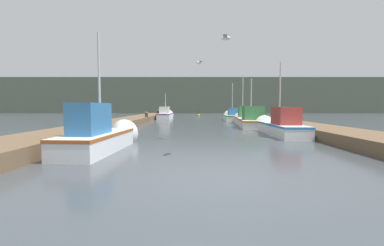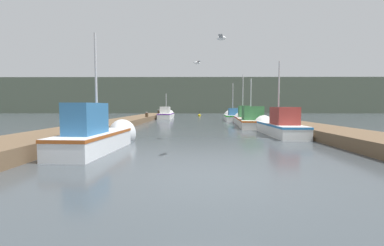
{
  "view_description": "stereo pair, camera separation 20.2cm",
  "coord_description": "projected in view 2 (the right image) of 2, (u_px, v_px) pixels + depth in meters",
  "views": [
    {
      "loc": [
        -0.61,
        -5.48,
        1.59
      ],
      "look_at": [
        -0.56,
        11.26,
        0.48
      ],
      "focal_mm": 24.0,
      "sensor_mm": 36.0,
      "label": 1
    },
    {
      "loc": [
        -0.41,
        -5.48,
        1.59
      ],
      "look_at": [
        -0.56,
        11.26,
        0.48
      ],
      "focal_mm": 24.0,
      "sensor_mm": 36.0,
      "label": 2
    }
  ],
  "objects": [
    {
      "name": "ground_plane",
      "position": [
        213.0,
        179.0,
        5.57
      ],
      "size": [
        200.0,
        200.0,
        0.0
      ],
      "color": "#3D4449"
    },
    {
      "name": "mooring_piling_1",
      "position": [
        251.0,
        116.0,
        25.38
      ],
      "size": [
        0.28,
        0.28,
        1.22
      ],
      "color": "#473523",
      "rests_on": "ground_plane"
    },
    {
      "name": "distant_shore_ridge",
      "position": [
        196.0,
        97.0,
        64.47
      ],
      "size": [
        120.0,
        16.0,
        7.99
      ],
      "color": "#4C5647",
      "rests_on": "ground_plane"
    },
    {
      "name": "mooring_piling_2",
      "position": [
        147.0,
        117.0,
        25.98
      ],
      "size": [
        0.36,
        0.36,
        0.99
      ],
      "color": "#473523",
      "rests_on": "ground_plane"
    },
    {
      "name": "fishing_boat_5",
      "position": [
        166.0,
        115.0,
        33.07
      ],
      "size": [
        1.65,
        5.98,
        3.58
      ],
      "rotation": [
        0.0,
        0.0,
        -0.02
      ],
      "color": "silver",
      "rests_on": "ground_plane"
    },
    {
      "name": "fishing_boat_1",
      "position": [
        277.0,
        126.0,
        14.45
      ],
      "size": [
        1.43,
        5.91,
        4.39
      ],
      "rotation": [
        0.0,
        0.0,
        -0.01
      ],
      "color": "silver",
      "rests_on": "ground_plane"
    },
    {
      "name": "dock_right",
      "position": [
        275.0,
        122.0,
        21.46
      ],
      "size": [
        2.57,
        40.0,
        0.49
      ],
      "color": "brown",
      "rests_on": "ground_plane"
    },
    {
      "name": "fishing_boat_0",
      "position": [
        99.0,
        135.0,
        9.36
      ],
      "size": [
        1.65,
        4.97,
        4.47
      ],
      "rotation": [
        0.0,
        0.0,
        -0.06
      ],
      "color": "silver",
      "rests_on": "ground_plane"
    },
    {
      "name": "mooring_piling_0",
      "position": [
        159.0,
        114.0,
        32.38
      ],
      "size": [
        0.25,
        0.25,
        1.14
      ],
      "color": "#473523",
      "rests_on": "ground_plane"
    },
    {
      "name": "seagull_lead",
      "position": [
        221.0,
        38.0,
        7.73
      ],
      "size": [
        0.3,
        0.56,
        0.12
      ],
      "rotation": [
        0.0,
        0.0,
        4.49
      ],
      "color": "white"
    },
    {
      "name": "fishing_boat_3",
      "position": [
        242.0,
        118.0,
        23.71
      ],
      "size": [
        1.7,
        4.62,
        4.78
      ],
      "rotation": [
        0.0,
        0.0,
        -0.08
      ],
      "color": "silver",
      "rests_on": "ground_plane"
    },
    {
      "name": "fishing_boat_2",
      "position": [
        250.0,
        120.0,
        19.88
      ],
      "size": [
        2.31,
        6.18,
        4.23
      ],
      "rotation": [
        0.0,
        0.0,
        -0.09
      ],
      "color": "silver",
      "rests_on": "ground_plane"
    },
    {
      "name": "fishing_boat_4",
      "position": [
        232.0,
        117.0,
        28.99
      ],
      "size": [
        1.97,
        5.61,
        4.64
      ],
      "rotation": [
        0.0,
        0.0,
        -0.05
      ],
      "color": "silver",
      "rests_on": "ground_plane"
    },
    {
      "name": "channel_buoy",
      "position": [
        199.0,
        115.0,
        40.47
      ],
      "size": [
        0.46,
        0.46,
        0.96
      ],
      "color": "gold",
      "rests_on": "ground_plane"
    },
    {
      "name": "seagull_1",
      "position": [
        197.0,
        63.0,
        11.75
      ],
      "size": [
        0.33,
        0.55,
        0.12
      ],
      "rotation": [
        0.0,
        0.0,
        5.13
      ],
      "color": "white"
    },
    {
      "name": "dock_left",
      "position": [
        124.0,
        122.0,
        21.57
      ],
      "size": [
        2.57,
        40.0,
        0.49
      ],
      "color": "brown",
      "rests_on": "ground_plane"
    }
  ]
}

